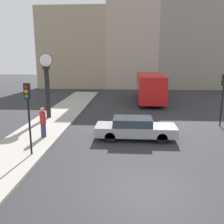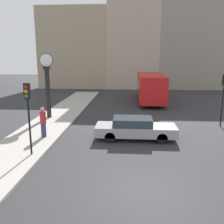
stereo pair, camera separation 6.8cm
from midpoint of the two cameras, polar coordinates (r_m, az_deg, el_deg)
The scene contains 9 objects.
ground_plane at distance 9.46m, azimuth 7.60°, elevation -18.06°, with size 120.00×120.00×0.00m, color #2D2D30.
sidewalk_corner at distance 21.11m, azimuth -11.68°, elevation -0.70°, with size 3.10×27.25×0.14m, color #A39E93.
building_row at distance 39.86m, azimuth 6.10°, elevation 15.70°, with size 29.25×5.00×15.85m.
sedan_car at distance 14.87m, azimuth 5.40°, elevation -3.68°, with size 4.74×1.74×1.29m.
bus_distant at distance 27.34m, azimuth 8.84°, elevation 5.83°, with size 2.59×8.92×2.97m.
traffic_light_near at distance 12.32m, azimuth -18.52°, elevation 1.79°, with size 0.26×0.24×3.48m.
traffic_light_far at distance 18.80m, azimuth 24.27°, elevation 4.74°, with size 0.26×0.24×3.64m.
street_clock at distance 19.86m, azimuth -14.40°, elevation 5.62°, with size 1.03×0.45×4.93m.
pedestrian_red_top at distance 15.24m, azimuth -15.34°, elevation -2.25°, with size 0.35×0.35×1.78m.
Camera 2 is at (-0.56, -8.13, 4.79)m, focal length 40.00 mm.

